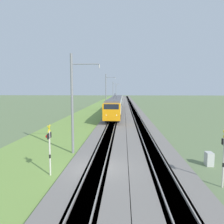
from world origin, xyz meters
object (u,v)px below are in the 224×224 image
object	(u,v)px
crossing_signal_near	(49,145)
crossing_signal_far	(224,153)
catenary_mast_near	(73,103)
catenary_mast_distant	(116,91)
catenary_mast_mid	(106,93)
catenary_mast_far	(113,92)
equipment_cabinet	(209,159)
passenger_train	(116,104)

from	to	relation	value
crossing_signal_near	crossing_signal_far	world-z (taller)	crossing_signal_near
catenary_mast_near	catenary_mast_distant	bearing A→B (deg)	0.00
catenary_mast_mid	crossing_signal_near	bearing A→B (deg)	179.44
catenary_mast_mid	catenary_mast_far	xyz separation A→B (m)	(36.41, -0.00, -0.35)
catenary_mast_far	catenary_mast_distant	size ratio (longest dim) A/B	0.96
crossing_signal_far	equipment_cabinet	distance (m)	4.14
passenger_train	catenary_mast_near	xyz separation A→B (m)	(-34.89, 2.58, 2.25)
passenger_train	catenary_mast_near	size ratio (longest dim) A/B	4.66
catenary_mast_distant	equipment_cabinet	bearing A→B (deg)	-174.38
passenger_train	crossing_signal_near	bearing A→B (deg)	-4.28
passenger_train	crossing_signal_far	size ratio (longest dim) A/B	12.03
catenary_mast_distant	equipment_cabinet	world-z (taller)	catenary_mast_distant
crossing_signal_far	crossing_signal_near	bearing A→B (deg)	174.83
passenger_train	crossing_signal_near	world-z (taller)	passenger_train
passenger_train	catenary_mast_distant	world-z (taller)	catenary_mast_distant
passenger_train	equipment_cabinet	distance (m)	38.13
catenary_mast_near	equipment_cabinet	bearing A→B (deg)	-101.67
crossing_signal_far	catenary_mast_near	size ratio (longest dim) A/B	0.39
equipment_cabinet	crossing_signal_near	bearing A→B (deg)	103.83
crossing_signal_near	catenary_mast_distant	world-z (taller)	catenary_mast_distant
catenary_mast_mid	catenary_mast_far	distance (m)	36.41
passenger_train	crossing_signal_near	size ratio (longest dim) A/B	11.78
passenger_train	catenary_mast_far	size ratio (longest dim) A/B	4.58
crossing_signal_far	catenary_mast_near	distance (m)	12.23
catenary_mast_far	catenary_mast_distant	bearing A→B (deg)	0.00
crossing_signal_near	catenary_mast_distant	distance (m)	114.32
passenger_train	equipment_cabinet	world-z (taller)	passenger_train
catenary_mast_far	crossing_signal_near	bearing A→B (deg)	179.70
crossing_signal_near	equipment_cabinet	world-z (taller)	crossing_signal_near
passenger_train	catenary_mast_mid	size ratio (longest dim) A/B	4.25
passenger_train	catenary_mast_near	world-z (taller)	catenary_mast_near
crossing_signal_near	equipment_cabinet	distance (m)	11.84
crossing_signal_near	passenger_train	bearing A→B (deg)	-94.28
passenger_train	catenary_mast_distant	xyz separation A→B (m)	(74.33, 2.58, 2.51)
catenary_mast_distant	catenary_mast_near	bearing A→B (deg)	-180.00
crossing_signal_far	catenary_mast_far	bearing A→B (deg)	97.47
passenger_train	catenary_mast_near	bearing A→B (deg)	-4.23
catenary_mast_mid	catenary_mast_distant	world-z (taller)	catenary_mast_mid
catenary_mast_near	catenary_mast_mid	size ratio (longest dim) A/B	0.91
catenary_mast_far	catenary_mast_mid	bearing A→B (deg)	179.99
crossing_signal_far	catenary_mast_distant	size ratio (longest dim) A/B	0.37
crossing_signal_far	passenger_train	bearing A→B (deg)	100.74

